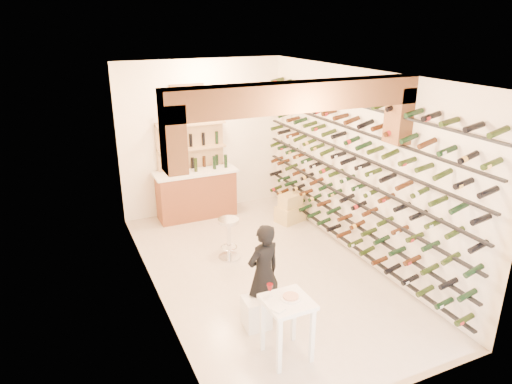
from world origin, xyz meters
TOP-DOWN VIEW (x-y plane):
  - ground at (0.00, 0.00)m, footprint 6.00×6.00m
  - room_shell at (0.00, -0.26)m, footprint 3.52×6.02m
  - wine_rack at (1.53, 0.00)m, footprint 0.32×5.70m
  - back_counter at (-0.30, 2.65)m, footprint 1.70×0.62m
  - back_shelving at (-0.30, 2.89)m, footprint 1.40×0.31m
  - tasting_table at (-0.62, -1.97)m, footprint 0.56×0.56m
  - white_stool at (-0.71, -1.28)m, footprint 0.36×0.36m
  - person at (-0.55, -1.16)m, footprint 0.59×0.45m
  - chrome_barstool at (-0.35, 0.65)m, footprint 0.38×0.38m
  - crate_lower at (1.37, 1.61)m, footprint 0.65×0.53m
  - crate_upper at (1.37, 1.61)m, footprint 0.50×0.40m

SIDE VIEW (x-z plane):
  - ground at x=0.00m, z-range 0.00..0.00m
  - crate_lower at x=1.37m, z-range 0.00..0.34m
  - white_stool at x=-0.71m, z-range 0.00..0.43m
  - chrome_barstool at x=-0.35m, z-range 0.06..0.80m
  - crate_upper at x=1.37m, z-range 0.34..0.59m
  - back_counter at x=-0.30m, z-range -0.11..1.18m
  - tasting_table at x=-0.62m, z-range 0.17..1.14m
  - person at x=-0.55m, z-range 0.00..1.42m
  - back_shelving at x=-0.30m, z-range -0.19..2.53m
  - wine_rack at x=1.53m, z-range 0.27..2.83m
  - room_shell at x=0.00m, z-range 0.65..3.86m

